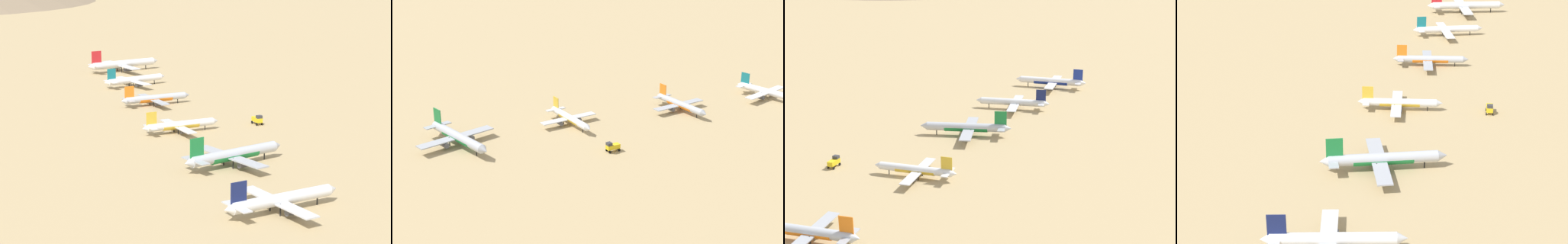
# 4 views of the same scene
# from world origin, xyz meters

# --- Properties ---
(ground_plane) EXTENTS (1800.00, 1800.00, 0.00)m
(ground_plane) POSITION_xyz_m (0.00, 0.00, 0.00)
(ground_plane) COLOR tan
(parked_jet_2) EXTENTS (38.64, 31.71, 11.25)m
(parked_jet_2) POSITION_xyz_m (-5.44, -49.90, 3.74)
(parked_jet_2) COLOR #B2B7C1
(parked_jet_2) RESTS_ON ground
(parked_jet_3) EXTENTS (31.04, 25.20, 8.95)m
(parked_jet_3) POSITION_xyz_m (-3.95, -2.10, 2.98)
(parked_jet_3) COLOR silver
(parked_jet_3) RESTS_ON ground
(parked_jet_4) EXTENTS (32.44, 26.37, 9.35)m
(parked_jet_4) POSITION_xyz_m (5.33, 48.52, 3.11)
(parked_jet_4) COLOR #B2B7C1
(parked_jet_4) RESTS_ON ground
(parked_jet_5) EXTENTS (34.17, 28.03, 9.93)m
(parked_jet_5) POSITION_xyz_m (12.02, 94.82, 3.35)
(parked_jet_5) COLOR white
(parked_jet_5) RESTS_ON ground
(service_truck) EXTENTS (2.71, 5.23, 3.90)m
(service_truck) POSITION_xyz_m (28.67, -1.46, 2.08)
(service_truck) COLOR yellow
(service_truck) RESTS_ON ground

